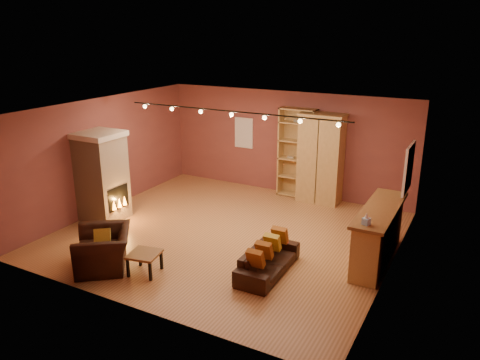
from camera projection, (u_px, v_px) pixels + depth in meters
The scene contains 16 objects.
floor at pixel (228, 234), 10.43m from camera, with size 7.00×7.00×0.00m, color #986036.
ceiling at pixel (227, 109), 9.57m from camera, with size 7.00×7.00×0.00m, color brown.
back_wall at pixel (286, 143), 12.72m from camera, with size 7.00×0.02×2.80m, color brown.
left_wall at pixel (105, 154), 11.58m from camera, with size 0.02×6.50×2.80m, color brown.
right_wall at pixel (396, 201), 8.43m from camera, with size 0.02×6.50×2.80m, color brown.
fireplace at pixel (102, 176), 10.97m from camera, with size 1.01×0.98×2.12m.
back_window at pixel (244, 133), 13.25m from camera, with size 0.56×0.04×0.86m, color silver.
bookcase at pixel (298, 152), 12.50m from camera, with size 0.98×0.38×2.40m.
armoire at pixel (321, 158), 12.05m from camera, with size 1.15×0.66×2.35m.
bar_counter at pixel (378, 234), 9.05m from camera, with size 0.62×2.34×1.12m.
tissue_box at pixel (366, 220), 8.10m from camera, with size 0.14×0.14×0.22m.
right_window at pixel (409, 168), 9.53m from camera, with size 0.05×0.90×1.00m, color silver.
loveseat at pixel (268, 256), 8.69m from camera, with size 0.51×1.67×0.72m.
armchair at pixel (103, 243), 8.84m from camera, with size 1.29×1.35×0.99m.
coffee_table at pixel (144, 256), 8.66m from camera, with size 0.64×0.64×0.41m.
track_rail at pixel (231, 113), 9.77m from camera, with size 5.20×0.09×0.13m.
Camera 1 is at (4.77, -8.28, 4.36)m, focal length 35.00 mm.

